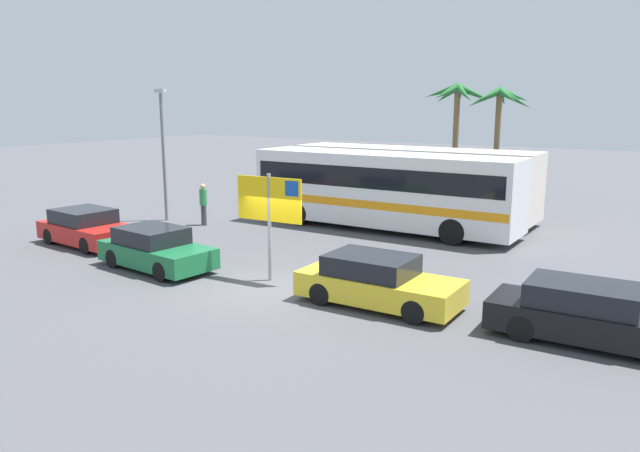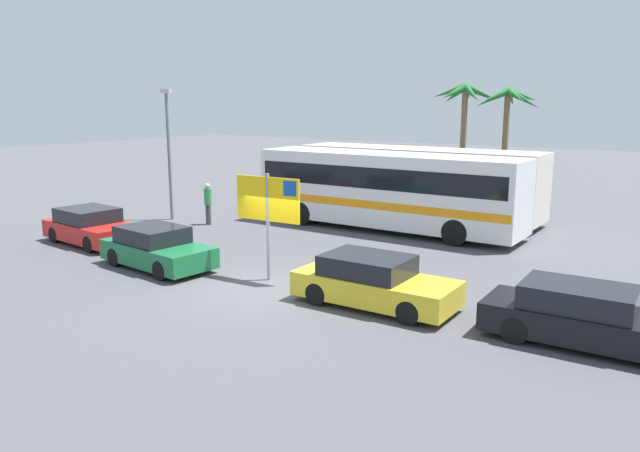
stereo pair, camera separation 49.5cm
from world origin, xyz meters
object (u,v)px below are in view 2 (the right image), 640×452
at_px(car_green, 156,248).
at_px(car_yellow, 373,282).
at_px(car_red, 91,227).
at_px(pedestrian_by_bus, 208,200).
at_px(bus_front_coach, 387,187).
at_px(ferry_sign, 269,203).
at_px(car_black, 586,317).
at_px(bus_rear_coach, 417,179).

distance_m(car_green, car_yellow, 7.61).
bearing_deg(car_red, pedestrian_by_bus, 82.70).
height_order(bus_front_coach, ferry_sign, ferry_sign).
xyz_separation_m(car_black, pedestrian_by_bus, (-16.33, 5.01, 0.43)).
xyz_separation_m(bus_rear_coach, car_black, (9.61, -11.59, -1.15)).
xyz_separation_m(bus_front_coach, car_black, (9.45, -8.40, -1.15)).
bearing_deg(car_yellow, car_red, 177.90).
distance_m(car_red, pedestrian_by_bus, 5.20).
height_order(bus_front_coach, car_black, bus_front_coach).
height_order(bus_rear_coach, car_yellow, bus_rear_coach).
distance_m(bus_front_coach, car_red, 11.69).
bearing_deg(pedestrian_by_bus, car_black, 83.56).
distance_m(ferry_sign, pedestrian_by_bus, 9.14).
height_order(bus_front_coach, car_yellow, bus_front_coach).
height_order(car_black, car_green, same).
bearing_deg(pedestrian_by_bus, bus_front_coach, 126.88).
bearing_deg(ferry_sign, car_green, -169.69).
xyz_separation_m(bus_rear_coach, car_red, (-7.82, -11.64, -1.15)).
height_order(bus_rear_coach, ferry_sign, ferry_sign).
height_order(bus_front_coach, car_red, bus_front_coach).
relative_size(bus_front_coach, bus_rear_coach, 1.00).
height_order(car_black, car_yellow, same).
height_order(bus_front_coach, car_green, bus_front_coach).
bearing_deg(pedestrian_by_bus, car_yellow, 75.17).
xyz_separation_m(car_green, pedestrian_by_bus, (-3.61, 6.00, 0.44)).
relative_size(car_red, pedestrian_by_bus, 2.28).
distance_m(car_black, car_yellow, 5.14).
height_order(bus_rear_coach, car_black, bus_rear_coach).
relative_size(ferry_sign, pedestrian_by_bus, 1.78).
bearing_deg(car_black, bus_rear_coach, 127.83).
bearing_deg(car_green, car_red, 174.38).
relative_size(car_red, car_black, 0.91).
bearing_deg(car_red, bus_front_coach, 51.67).
bearing_deg(bus_front_coach, car_yellow, -63.67).
bearing_deg(car_yellow, pedestrian_by_bus, 153.71).
bearing_deg(ferry_sign, car_red, 176.67).
bearing_deg(bus_rear_coach, car_red, -123.90).
distance_m(bus_rear_coach, pedestrian_by_bus, 9.43).
height_order(ferry_sign, car_black, ferry_sign).
bearing_deg(pedestrian_by_bus, bus_rear_coach, 145.05).
distance_m(ferry_sign, car_green, 4.36).
height_order(bus_rear_coach, pedestrian_by_bus, bus_rear_coach).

